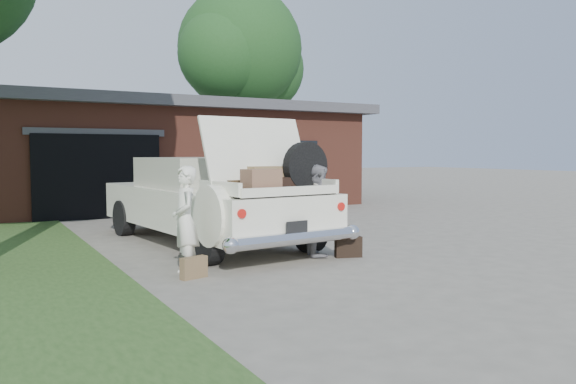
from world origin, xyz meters
TOP-DOWN VIEW (x-y plane):
  - ground at (0.00, 0.00)m, footprint 90.00×90.00m
  - house at (0.98, 11.47)m, footprint 12.80×7.80m
  - tree_right at (6.76, 17.00)m, footprint 6.59×5.73m
  - sedan at (-0.44, 2.84)m, footprint 2.78×5.92m
  - woman_left at (-1.75, 0.43)m, footprint 0.44×0.61m
  - woman_right at (0.68, 0.77)m, footprint 0.79×0.89m
  - suitcase_left at (-1.74, 0.14)m, footprint 0.40×0.22m
  - suitcase_right at (1.02, 0.38)m, footprint 0.46×0.27m

SIDE VIEW (x-z plane):
  - ground at x=0.00m, z-range 0.00..0.00m
  - suitcase_left at x=-1.74m, z-range 0.00..0.30m
  - suitcase_right at x=1.02m, z-range 0.00..0.34m
  - woman_right at x=0.68m, z-range 0.00..1.53m
  - woman_left at x=-1.75m, z-range 0.00..1.54m
  - sedan at x=-0.44m, z-range -0.31..2.00m
  - house at x=0.98m, z-range 0.02..3.32m
  - tree_right at x=6.76m, z-range 1.56..10.97m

